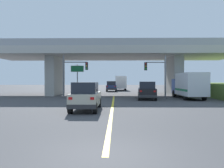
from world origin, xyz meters
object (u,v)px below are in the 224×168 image
Objects in this scene: sedan_oncoming at (111,86)px; semi_truck_distant at (121,83)px; traffic_signal_nearside at (158,72)px; highway_sign at (77,72)px; suv_lead at (86,96)px; suv_crossing at (147,90)px; box_truck at (189,85)px; traffic_signal_farside at (72,71)px.

semi_truck_distant reaches higher than sedan_oncoming.
sedan_oncoming is at bearing 108.52° from traffic_signal_nearside.
sedan_oncoming is at bearing 71.47° from highway_sign.
suv_lead is 0.63× the size of semi_truck_distant.
suv_crossing is 5.11m from box_truck.
sedan_oncoming is 18.83m from traffic_signal_nearside.
traffic_signal_nearside is at bearing 56.78° from suv_lead.
suv_crossing is 2.94m from traffic_signal_nearside.
suv_lead is 14.91m from box_truck.
traffic_signal_farside is at bearing -104.65° from sedan_oncoming.
semi_truck_distant reaches higher than box_truck.
traffic_signal_farside is at bearing 172.94° from suv_crossing.
suv_crossing is 24.58m from semi_truck_distant.
semi_truck_distant is (-4.00, 23.12, -1.54)m from traffic_signal_nearside.
suv_lead is 1.07× the size of highway_sign.
sedan_oncoming is at bearing 75.35° from traffic_signal_farside.
box_truck is 20.58m from sedan_oncoming.
traffic_signal_farside is (-13.92, 1.15, 1.68)m from box_truck.
highway_sign is at bearing 152.65° from suv_crossing.
traffic_signal_nearside is at bearing 46.63° from suv_crossing.
box_truck is 24.81m from semi_truck_distant.
suv_crossing is 19.57m from sedan_oncoming.
highway_sign reaches higher than suv_lead.
traffic_signal_farside reaches higher than suv_crossing.
box_truck is at bearing 14.30° from suv_crossing.
traffic_signal_nearside is at bearing -3.41° from traffic_signal_farside.
sedan_oncoming is (-9.45, 18.27, -0.57)m from box_truck.
traffic_signal_farside reaches higher than traffic_signal_nearside.
suv_crossing is at bearing 59.53° from suv_lead.
traffic_signal_farside is (-10.42, 0.62, 0.10)m from traffic_signal_nearside.
semi_truck_distant is (3.16, 34.05, 0.62)m from suv_lead.
suv_crossing is at bearing -12.33° from traffic_signal_farside.
highway_sign is (-4.48, -13.36, 2.26)m from sedan_oncoming.
suv_lead is 1.01× the size of sedan_oncoming.
suv_crossing is at bearing -170.97° from box_truck.
box_truck is at bearing -19.41° from highway_sign.
traffic_signal_nearside is 23.52m from semi_truck_distant.
box_truck reaches higher than sedan_oncoming.
traffic_signal_farside is 23.46m from semi_truck_distant.
suv_lead is 15.81m from highway_sign.
traffic_signal_farside is (-8.91, 1.95, 2.25)m from suv_crossing.
traffic_signal_farside reaches higher than suv_lead.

